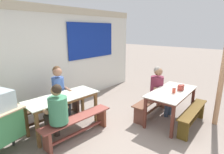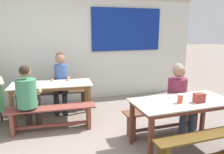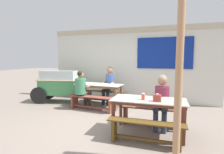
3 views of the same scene
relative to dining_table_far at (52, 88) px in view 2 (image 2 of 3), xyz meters
The scene contains 13 objects.
ground_plane 1.65m from the dining_table_far, 59.54° to the right, with size 40.00×40.00×0.00m, color gray.
backdrop_wall 1.67m from the dining_table_far, 57.28° to the left, with size 6.38×0.23×2.77m.
dining_table_far is the anchor object (origin of this frame).
dining_table_near 2.50m from the dining_table_far, 41.93° to the right, with size 1.55×0.77×0.76m.
bench_far_back 0.63m from the dining_table_far, 86.04° to the left, with size 1.58×0.40×0.45m.
bench_far_front 0.63m from the dining_table_far, 93.96° to the right, with size 1.58×0.41×0.45m.
bench_near_back 2.22m from the dining_table_far, 32.20° to the right, with size 1.48×0.32×0.45m.
bench_near_front 2.89m from the dining_table_far, 49.34° to the right, with size 1.46×0.27×0.45m.
person_left_back_turned 0.58m from the dining_table_far, 136.02° to the right, with size 0.50×0.60×1.23m.
person_right_near_table 2.44m from the dining_table_far, 30.37° to the right, with size 0.45×0.58×1.24m.
person_center_facing 0.48m from the dining_table_far, 63.13° to the left, with size 0.45×0.52×1.33m.
tissue_box 2.73m from the dining_table_far, 41.43° to the right, with size 0.15×0.10×0.16m.
condiment_jar 2.48m from the dining_table_far, 44.90° to the right, with size 0.07×0.07×0.14m.
Camera 2 is at (-0.85, -3.02, 1.81)m, focal length 34.61 mm.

